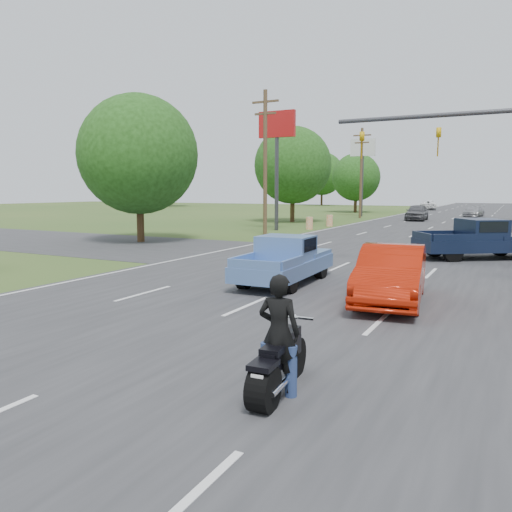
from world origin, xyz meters
The scene contains 22 objects.
main_road centered at (0.00, 40.00, 0.01)m, with size 15.00×180.00×0.02m, color #2D2D30.
cross_road centered at (0.00, 18.00, 0.01)m, with size 120.00×10.00×0.02m, color #2D2D30.
utility_pole_5 centered at (-9.50, 28.00, 5.32)m, with size 2.00×0.28×10.00m.
utility_pole_6 centered at (-9.50, 52.00, 5.32)m, with size 2.00×0.28×10.00m.
tree_0 centered at (-14.00, 20.00, 5.26)m, with size 7.14×7.14×8.84m.
tree_1 centered at (-13.50, 42.00, 5.57)m, with size 7.56×7.56×9.36m.
tree_2 centered at (-14.20, 66.00, 4.95)m, with size 6.72×6.72×8.32m.
tree_4 centered at (-55.00, 75.00, 6.82)m, with size 9.24×9.24×11.44m.
tree_6 centered at (-30.00, 95.00, 6.51)m, with size 8.82×8.82×10.92m.
barrel_2 centered at (-8.50, 34.00, 0.50)m, with size 0.56×0.56×1.00m, color orange.
barrel_3 centered at (-8.20, 38.00, 0.50)m, with size 0.56×0.56×1.00m, color orange.
pole_sign_left_near centered at (-10.50, 32.00, 7.17)m, with size 3.00×0.35×9.20m.
pole_sign_left_far centered at (-10.50, 56.00, 7.17)m, with size 3.00×0.35×9.20m.
signal_mast centered at (5.82, 17.00, 4.80)m, with size 9.12×0.40×7.00m.
red_convertible centered at (3.34, 10.35, 0.80)m, with size 1.69×4.85×1.60m, color #AC1B07.
motorcycle centered at (3.28, 2.99, 0.49)m, with size 0.67×2.17×1.10m.
rider centered at (3.28, 3.04, 0.91)m, with size 0.66×0.43×1.81m, color black.
blue_pickup centered at (-0.50, 11.70, 0.82)m, with size 2.05×4.97×1.63m.
navy_pickup centered at (4.96, 21.42, 0.93)m, with size 5.80×4.87×1.84m.
distant_car_grey centered at (-2.95, 50.20, 0.85)m, with size 2.00×4.97×1.69m, color #525357.
distant_car_silver centered at (1.70, 61.11, 0.62)m, with size 1.74×4.29×1.24m, color #99999D.
distant_car_white centered at (-6.50, 80.40, 0.74)m, with size 2.46×5.33×1.48m, color white.
Camera 1 is at (6.40, -3.65, 3.16)m, focal length 35.00 mm.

